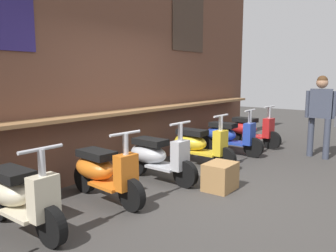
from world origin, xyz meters
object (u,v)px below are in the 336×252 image
at_px(scooter_silver, 156,156).
at_px(scooter_red, 249,129).
at_px(scooter_blue, 228,135).
at_px(scooter_cream, 18,195).
at_px(shopper_with_handbag, 321,109).
at_px(scooter_orange, 102,171).
at_px(scooter_yellow, 197,144).
at_px(merchandise_crate, 220,176).

distance_m(scooter_silver, scooter_red, 3.39).
bearing_deg(scooter_blue, scooter_silver, -91.03).
xyz_separation_m(scooter_cream, shopper_with_handbag, (5.40, -1.62, 0.61)).
xyz_separation_m(scooter_orange, shopper_with_handbag, (4.24, -1.62, 0.61)).
bearing_deg(scooter_orange, scooter_blue, 93.85).
bearing_deg(scooter_cream, scooter_blue, 88.43).
bearing_deg(scooter_red, scooter_orange, -86.01).
height_order(scooter_silver, scooter_red, same).
bearing_deg(scooter_red, scooter_silver, -86.01).
bearing_deg(shopper_with_handbag, scooter_silver, 141.68).
distance_m(scooter_silver, scooter_yellow, 1.18).
distance_m(scooter_silver, shopper_with_handbag, 3.59).
xyz_separation_m(scooter_silver, merchandise_crate, (0.22, -1.03, -0.19)).
bearing_deg(scooter_blue, scooter_yellow, -91.03).
distance_m(scooter_blue, merchandise_crate, 2.37).
bearing_deg(scooter_orange, shopper_with_handbag, 72.94).
xyz_separation_m(scooter_orange, scooter_silver, (1.09, 0.00, 0.00)).
height_order(scooter_yellow, scooter_blue, same).
bearing_deg(scooter_yellow, scooter_orange, -90.21).
relative_size(scooter_silver, shopper_with_handbag, 0.85).
bearing_deg(shopper_with_handbag, scooter_red, 70.55).
bearing_deg(scooter_cream, merchandise_crate, 65.67).
xyz_separation_m(scooter_cream, scooter_orange, (1.15, -0.00, 0.00)).
bearing_deg(scooter_blue, scooter_red, 88.97).
bearing_deg(scooter_cream, scooter_silver, 88.43).
xyz_separation_m(scooter_yellow, scooter_red, (2.21, -0.00, 0.00)).
relative_size(scooter_orange, scooter_yellow, 1.00).
xyz_separation_m(scooter_blue, merchandise_crate, (-2.12, -1.03, -0.19)).
distance_m(scooter_cream, scooter_blue, 4.59).
relative_size(scooter_cream, merchandise_crate, 2.94).
bearing_deg(shopper_with_handbag, scooter_cream, 152.18).
relative_size(scooter_cream, shopper_with_handbag, 0.85).
distance_m(scooter_cream, shopper_with_handbag, 5.67).
distance_m(scooter_orange, scooter_silver, 1.09).
relative_size(scooter_yellow, scooter_red, 1.00).
bearing_deg(scooter_yellow, shopper_with_handbag, 50.37).
relative_size(scooter_silver, scooter_yellow, 1.00).
xyz_separation_m(scooter_red, merchandise_crate, (-3.17, -1.03, -0.19)).
height_order(scooter_yellow, scooter_red, same).
distance_m(scooter_cream, scooter_red, 5.63).
height_order(scooter_silver, shopper_with_handbag, shopper_with_handbag).
height_order(scooter_cream, merchandise_crate, scooter_cream).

